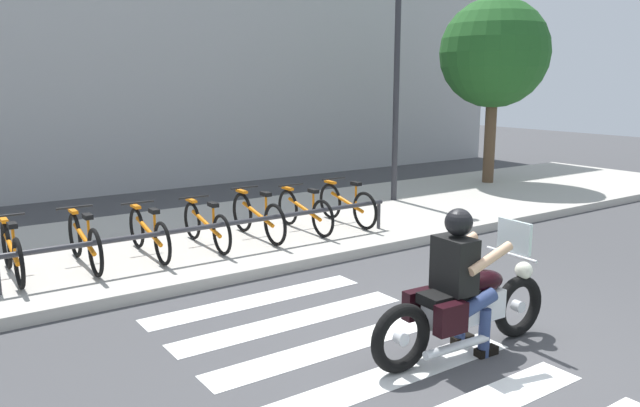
% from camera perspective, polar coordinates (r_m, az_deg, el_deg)
% --- Properties ---
extents(ground_plane, '(48.00, 48.00, 0.00)m').
position_cam_1_polar(ground_plane, '(6.47, 13.79, -12.75)').
color(ground_plane, '#424244').
extents(sidewalk, '(24.00, 4.40, 0.15)m').
position_cam_1_polar(sidewalk, '(10.49, -8.32, -2.76)').
color(sidewalk, '#B7B2A8').
rests_on(sidewalk, ground).
extents(crosswalk_stripe_2, '(2.80, 0.40, 0.01)m').
position_cam_1_polar(crosswalk_stripe_2, '(5.76, 6.25, -15.58)').
color(crosswalk_stripe_2, white).
rests_on(crosswalk_stripe_2, ground).
extents(crosswalk_stripe_3, '(2.80, 0.40, 0.01)m').
position_cam_1_polar(crosswalk_stripe_3, '(6.32, 1.37, -12.96)').
color(crosswalk_stripe_3, white).
rests_on(crosswalk_stripe_3, ground).
extents(crosswalk_stripe_4, '(2.80, 0.40, 0.01)m').
position_cam_1_polar(crosswalk_stripe_4, '(6.93, -2.61, -10.72)').
color(crosswalk_stripe_4, white).
rests_on(crosswalk_stripe_4, ground).
extents(crosswalk_stripe_5, '(2.80, 0.40, 0.01)m').
position_cam_1_polar(crosswalk_stripe_5, '(7.57, -5.89, -8.82)').
color(crosswalk_stripe_5, white).
rests_on(crosswalk_stripe_5, ground).
extents(motorcycle, '(2.18, 0.65, 1.24)m').
position_cam_1_polar(motorcycle, '(6.17, 13.18, -9.29)').
color(motorcycle, black).
rests_on(motorcycle, ground).
extents(rider, '(0.64, 0.56, 1.44)m').
position_cam_1_polar(rider, '(6.00, 12.79, -6.14)').
color(rider, black).
rests_on(rider, ground).
extents(bicycle_0, '(0.48, 1.60, 0.76)m').
position_cam_1_polar(bicycle_0, '(8.65, -26.44, -3.99)').
color(bicycle_0, black).
rests_on(bicycle_0, sidewalk).
extents(bicycle_1, '(0.48, 1.71, 0.76)m').
position_cam_1_polar(bicycle_1, '(8.80, -20.82, -3.27)').
color(bicycle_1, black).
rests_on(bicycle_1, sidewalk).
extents(bicycle_2, '(0.48, 1.67, 0.73)m').
position_cam_1_polar(bicycle_2, '(9.04, -15.46, -2.65)').
color(bicycle_2, black).
rests_on(bicycle_2, sidewalk).
extents(bicycle_3, '(0.48, 1.66, 0.71)m').
position_cam_1_polar(bicycle_3, '(9.36, -10.42, -1.98)').
color(bicycle_3, black).
rests_on(bicycle_3, sidewalk).
extents(bicycle_4, '(0.48, 1.71, 0.78)m').
position_cam_1_polar(bicycle_4, '(9.73, -5.74, -1.20)').
color(bicycle_4, black).
rests_on(bicycle_4, sidewalk).
extents(bicycle_5, '(0.48, 1.67, 0.74)m').
position_cam_1_polar(bicycle_5, '(10.18, -1.44, -0.68)').
color(bicycle_5, black).
rests_on(bicycle_5, sidewalk).
extents(bicycle_6, '(0.48, 1.64, 0.77)m').
position_cam_1_polar(bicycle_6, '(10.67, 2.48, -0.06)').
color(bicycle_6, black).
rests_on(bicycle_6, sidewalk).
extents(bike_rack, '(5.84, 0.07, 0.49)m').
position_cam_1_polar(bike_rack, '(8.84, -8.94, -2.07)').
color(bike_rack, '#333338').
rests_on(bike_rack, sidewalk).
extents(street_lamp, '(0.28, 0.28, 4.71)m').
position_cam_1_polar(street_lamp, '(12.77, 7.07, 12.22)').
color(street_lamp, '#2D2D33').
rests_on(street_lamp, ground).
extents(tree_near_rack, '(2.56, 2.56, 4.50)m').
position_cam_1_polar(tree_near_rack, '(15.51, 15.73, 13.11)').
color(tree_near_rack, brown).
rests_on(tree_near_rack, ground).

